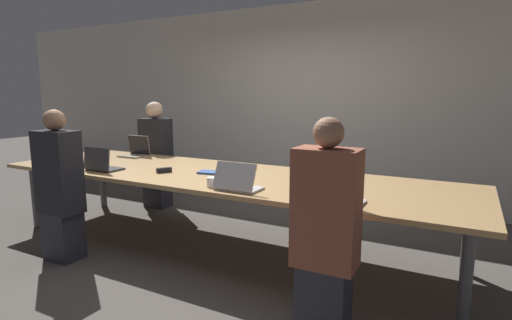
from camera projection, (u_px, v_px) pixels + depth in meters
name	position (u px, v px, depth m)	size (l,w,h in m)	color
ground_plane	(219.00, 246.00, 4.06)	(24.00, 24.00, 0.00)	#4C4742
curtain_wall	(304.00, 103.00, 5.80)	(12.00, 0.06, 2.80)	beige
conference_table	(218.00, 178.00, 3.94)	(4.78, 1.33, 0.76)	tan
laptop_near_left	(101.00, 164.00, 4.06)	(0.35, 0.24, 0.24)	#333338
person_near_left	(60.00, 189.00, 3.66)	(0.40, 0.24, 1.40)	#2D2D38
laptop_near_right	(340.00, 195.00, 2.82)	(0.32, 0.23, 0.24)	silver
person_near_right	(326.00, 232.00, 2.51)	(0.40, 0.24, 1.40)	#2D2D38
laptop_far_left	(136.00, 150.00, 5.01)	(0.33, 0.25, 0.26)	gray
person_far_left	(156.00, 156.00, 5.39)	(0.40, 0.24, 1.43)	#2D2D38
laptop_near_midright	(237.00, 182.00, 3.23)	(0.37, 0.24, 0.23)	#B7B7BC
cup_near_midright	(211.00, 182.00, 3.36)	(0.08, 0.08, 0.08)	white
stapler	(164.00, 170.00, 3.97)	(0.12, 0.15, 0.05)	black
notebook	(210.00, 172.00, 3.94)	(0.25, 0.19, 0.02)	#2D4C8C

